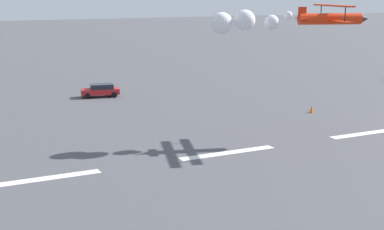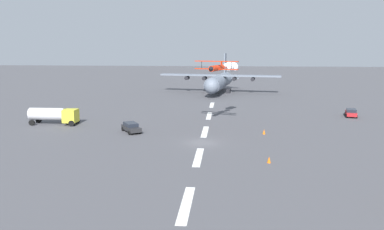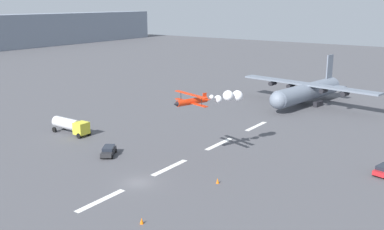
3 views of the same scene
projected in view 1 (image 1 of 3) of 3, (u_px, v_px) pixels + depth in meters
runway_stripe_4 at (369, 133)px, 49.59m from camera, size 8.00×0.90×0.01m
runway_stripe_5 at (228, 153)px, 43.48m from camera, size 8.00×0.90×0.01m
runway_stripe_6 at (41, 179)px, 37.36m from camera, size 8.00×0.90×0.01m
stunt_biplane_red at (272, 20)px, 46.75m from camera, size 13.01×7.42×2.34m
followme_car_yellow at (101, 90)px, 66.58m from camera, size 4.69×2.76×1.52m
traffic_cone_far at (312, 109)px, 57.94m from camera, size 0.44×0.44×0.75m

